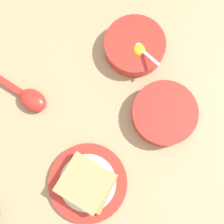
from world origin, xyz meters
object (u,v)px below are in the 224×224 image
at_px(toast_sandwich, 87,184).
at_px(congee_bowl, 165,115).
at_px(toast_plate, 88,183).
at_px(egg_bowl, 135,46).
at_px(soup_spoon, 28,97).

xyz_separation_m(toast_sandwich, congee_bowl, (-0.06, 0.22, -0.01)).
bearing_deg(congee_bowl, toast_sandwich, -75.72).
bearing_deg(toast_plate, egg_bowl, 134.81).
xyz_separation_m(egg_bowl, congee_bowl, (0.18, -0.01, 0.00)).
height_order(egg_bowl, congee_bowl, egg_bowl).
height_order(toast_plate, toast_sandwich, toast_sandwich).
relative_size(toast_plate, soup_spoon, 1.12).
height_order(egg_bowl, toast_sandwich, egg_bowl).
bearing_deg(egg_bowl, toast_sandwich, -45.27).
bearing_deg(soup_spoon, congee_bowl, 55.61).
bearing_deg(soup_spoon, toast_sandwich, 9.26).
relative_size(toast_sandwich, soup_spoon, 0.91).
relative_size(soup_spoon, congee_bowl, 1.06).
bearing_deg(egg_bowl, soup_spoon, -90.14).
relative_size(toast_plate, toast_sandwich, 1.23).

